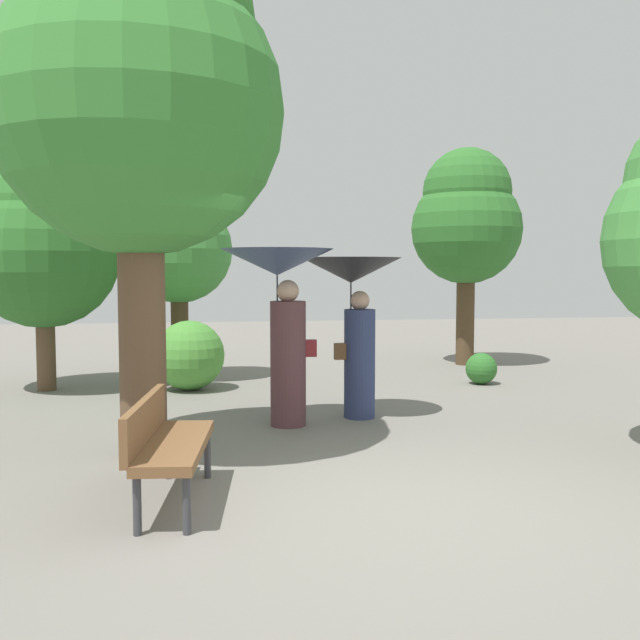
{
  "coord_description": "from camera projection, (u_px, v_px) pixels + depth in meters",
  "views": [
    {
      "loc": [
        -1.46,
        -5.29,
        1.83
      ],
      "look_at": [
        0.0,
        3.42,
        1.21
      ],
      "focal_mm": 39.72,
      "sensor_mm": 36.0,
      "label": 1
    }
  ],
  "objects": [
    {
      "name": "tree_near_left",
      "position": [
        43.0,
        240.0,
        10.66
      ],
      "size": [
        2.29,
        2.29,
        3.58
      ],
      "color": "brown",
      "rests_on": "ground"
    },
    {
      "name": "tree_far_back",
      "position": [
        179.0,
        239.0,
        11.66
      ],
      "size": [
        1.77,
        1.77,
        3.46
      ],
      "color": "#4C3823",
      "rests_on": "ground"
    },
    {
      "name": "park_bench",
      "position": [
        165.0,
        439.0,
        5.53
      ],
      "size": [
        0.66,
        1.55,
        0.83
      ],
      "rotation": [
        0.0,
        0.0,
        1.46
      ],
      "color": "#38383D",
      "rests_on": "ground"
    },
    {
      "name": "ground_plane",
      "position": [
        391.0,
        503.0,
        5.58
      ],
      "size": [
        40.0,
        40.0,
        0.0
      ],
      "primitive_type": "plane",
      "color": "slate"
    },
    {
      "name": "bush_path_right",
      "position": [
        481.0,
        368.0,
        11.38
      ],
      "size": [
        0.5,
        0.5,
        0.5
      ],
      "primitive_type": "sphere",
      "color": "#2D6B28",
      "rests_on": "ground"
    },
    {
      "name": "person_left",
      "position": [
        281.0,
        296.0,
        8.24
      ],
      "size": [
        1.32,
        1.32,
        2.08
      ],
      "rotation": [
        0.0,
        0.0,
        1.65
      ],
      "color": "#563338",
      "rests_on": "ground"
    },
    {
      "name": "tree_mid_left",
      "position": [
        138.0,
        80.0,
        6.66
      ],
      "size": [
        2.77,
        2.77,
        5.36
      ],
      "color": "brown",
      "rests_on": "ground"
    },
    {
      "name": "person_right",
      "position": [
        354.0,
        298.0,
        8.69
      ],
      "size": [
        1.24,
        1.24,
        1.99
      ],
      "rotation": [
        0.0,
        0.0,
        1.65
      ],
      "color": "navy",
      "rests_on": "ground"
    },
    {
      "name": "bush_path_left",
      "position": [
        189.0,
        355.0,
        10.79
      ],
      "size": [
        1.07,
        1.07,
        1.07
      ],
      "primitive_type": "sphere",
      "color": "#4C9338",
      "rests_on": "ground"
    },
    {
      "name": "tree_near_right",
      "position": [
        467.0,
        218.0,
        13.57
      ],
      "size": [
        2.11,
        2.11,
        4.17
      ],
      "color": "#4C3823",
      "rests_on": "ground"
    }
  ]
}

